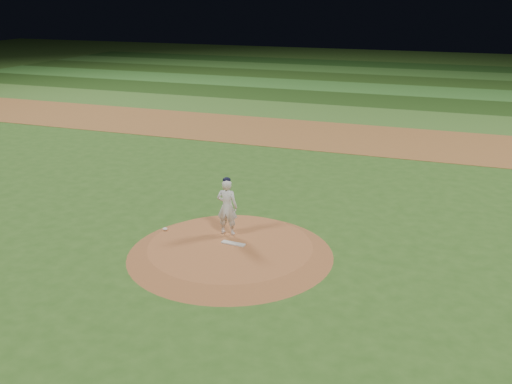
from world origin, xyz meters
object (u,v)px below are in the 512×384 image
rosin_bag (165,229)px  pitcher_on_mound (227,206)px  pitching_rubber (233,243)px  pitchers_mound (230,249)px

rosin_bag → pitcher_on_mound: 1.97m
pitcher_on_mound → rosin_bag: bearing=-167.8°
pitching_rubber → pitcher_on_mound: bearing=129.3°
pitcher_on_mound → pitchers_mound: bearing=-61.9°
pitchers_mound → pitching_rubber: bearing=64.6°
pitchers_mound → pitching_rubber: 0.18m
pitching_rubber → pitcher_on_mound: size_ratio=0.40×
pitching_rubber → pitcher_on_mound: pitcher_on_mound is taller
pitchers_mound → pitcher_on_mound: (-0.37, 0.69, 0.94)m
pitching_rubber → rosin_bag: rosin_bag is taller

